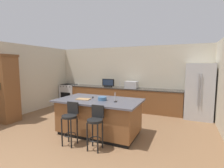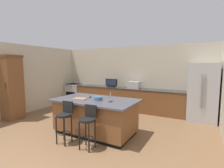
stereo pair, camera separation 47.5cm
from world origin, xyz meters
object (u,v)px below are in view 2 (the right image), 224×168
kitchen_island (96,116)px  range_oven (75,93)px  cabinet_tower (12,86)px  tv_remote (90,97)px  microwave (134,85)px  bar_stool_right (88,123)px  cutting_board (80,99)px  bar_stool_left (65,118)px  tv_monitor (111,83)px  fruit_bowl (98,98)px  cell_phone (111,102)px  refrigerator (203,92)px

kitchen_island → range_oven: (-3.02, 2.62, -0.01)m
range_oven → cabinet_tower: size_ratio=0.43×
tv_remote → microwave: bearing=51.5°
bar_stool_right → cutting_board: bar_stool_right is taller
kitchen_island → bar_stool_left: bearing=-110.3°
tv_monitor → fruit_bowl: (1.06, -2.62, -0.09)m
cutting_board → cabinet_tower: bearing=-176.1°
fruit_bowl → kitchen_island: bearing=157.5°
microwave → cabinet_tower: bearing=-137.6°
range_oven → microwave: 3.15m
kitchen_island → tv_remote: (-0.28, 0.15, 0.47)m
kitchen_island → cutting_board: 0.62m
cutting_board → cell_phone: bearing=6.0°
cell_phone → cutting_board: (-0.89, -0.09, 0.01)m
tv_monitor → bar_stool_left: 3.48m
refrigerator → bar_stool_right: (-2.16, -3.32, -0.37)m
bar_stool_right → fruit_bowl: (-0.21, 0.73, 0.40)m
cell_phone → tv_monitor: bearing=107.3°
tv_monitor → kitchen_island: bearing=-70.0°
bar_stool_right → fruit_bowl: size_ratio=4.28×
refrigerator → cabinet_tower: cabinet_tower is taller
kitchen_island → tv_remote: 0.56m
cabinet_tower → tv_remote: 2.95m
cabinet_tower → tv_remote: (2.90, 0.50, -0.19)m
bar_stool_left → cell_phone: bar_stool_left is taller
tv_monitor → microwave: bearing=2.9°
bar_stool_right → cabinet_tower: bearing=169.8°
microwave → bar_stool_left: size_ratio=0.49×
cutting_board → tv_monitor: bearing=101.4°
microwave → tv_remote: microwave is taller
fruit_bowl → tv_remote: (-0.40, 0.20, -0.03)m
kitchen_island → tv_monitor: (-0.94, 2.56, 0.59)m
bar_stool_left → cutting_board: (-0.08, 0.67, 0.35)m
bar_stool_right → kitchen_island: bearing=110.1°
range_oven → microwave: (3.09, 0.00, 0.59)m
bar_stool_right → cutting_board: (-0.72, 0.63, 0.37)m
range_oven → kitchen_island: bearing=-40.9°
cabinet_tower → refrigerator: bearing=27.0°
range_oven → fruit_bowl: fruit_bowl is taller
fruit_bowl → cell_phone: size_ratio=1.49×
range_oven → cell_phone: cell_phone is taller
range_oven → cutting_board: size_ratio=2.56×
kitchen_island → cabinet_tower: 3.26m
refrigerator → cell_phone: bearing=-127.4°
kitchen_island → cell_phone: (0.51, -0.06, 0.46)m
refrigerator → bar_stool_left: 4.39m
microwave → cell_phone: 2.72m
bar_stool_right → cutting_board: bearing=135.9°
bar_stool_right → cutting_board: 1.02m
refrigerator → range_oven: 5.54m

